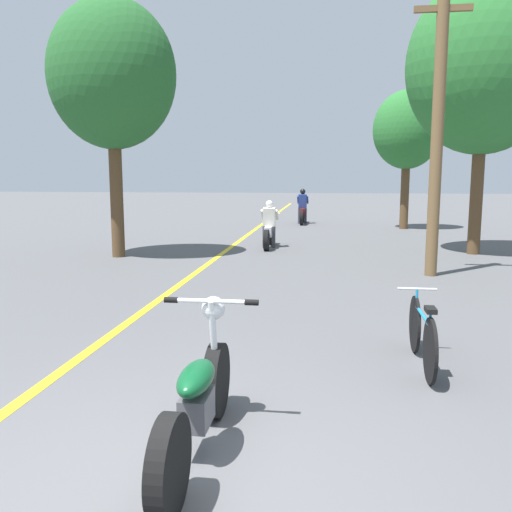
{
  "coord_description": "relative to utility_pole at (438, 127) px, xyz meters",
  "views": [
    {
      "loc": [
        1.07,
        -3.12,
        2.06
      ],
      "look_at": [
        0.04,
        4.53,
        0.9
      ],
      "focal_mm": 38.0,
      "sensor_mm": 36.0,
      "label": 1
    }
  ],
  "objects": [
    {
      "name": "motorcycle_rider_far",
      "position": [
        -3.22,
        11.7,
        -2.45
      ],
      "size": [
        0.5,
        2.06,
        1.48
      ],
      "color": "black",
      "rests_on": "ground"
    },
    {
      "name": "utility_pole",
      "position": [
        0.0,
        0.0,
        0.0
      ],
      "size": [
        1.1,
        0.24,
        5.83
      ],
      "color": "brown",
      "rests_on": "ground"
    },
    {
      "name": "roadside_tree_right_far",
      "position": [
        0.76,
        10.02,
        0.71
      ],
      "size": [
        2.56,
        2.3,
        5.22
      ],
      "color": "#513A23",
      "rests_on": "ground"
    },
    {
      "name": "lane_stripe_center",
      "position": [
        -4.88,
        4.26,
        -3.0
      ],
      "size": [
        0.14,
        48.0,
        0.01
      ],
      "primitive_type": "cube",
      "color": "yellow",
      "rests_on": "ground"
    },
    {
      "name": "motorcycle_rider_lead",
      "position": [
        -3.79,
        3.9,
        -2.49
      ],
      "size": [
        0.5,
        1.94,
        1.35
      ],
      "color": "black",
      "rests_on": "ground"
    },
    {
      "name": "roadside_tree_left",
      "position": [
        -7.39,
        1.64,
        1.44
      ],
      "size": [
        3.12,
        2.81,
        6.27
      ],
      "color": "#513A23",
      "rests_on": "ground"
    },
    {
      "name": "motorcycle_foreground",
      "position": [
        -3.04,
        -7.7,
        -2.58
      ],
      "size": [
        0.77,
        2.04,
        1.08
      ],
      "color": "black",
      "rests_on": "ground"
    },
    {
      "name": "roadside_tree_right_near",
      "position": [
        1.68,
        3.36,
        1.76
      ],
      "size": [
        3.85,
        3.47,
        7.0
      ],
      "color": "#513A23",
      "rests_on": "ground"
    },
    {
      "name": "ground_plane",
      "position": [
        -3.18,
        -8.27,
        -3.0
      ],
      "size": [
        120.0,
        120.0,
        0.0
      ],
      "primitive_type": "plane",
      "color": "#515154"
    },
    {
      "name": "bicycle_parked",
      "position": [
        -1.08,
        -5.55,
        -2.64
      ],
      "size": [
        0.44,
        1.65,
        0.77
      ],
      "color": "black",
      "rests_on": "ground"
    }
  ]
}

